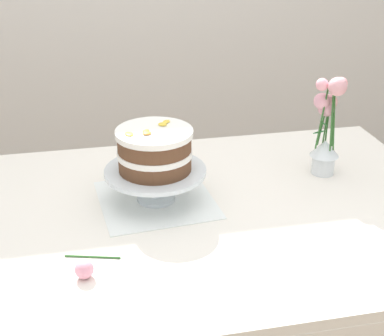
{
  "coord_description": "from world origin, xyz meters",
  "views": [
    {
      "loc": [
        -0.34,
        -1.32,
        1.52
      ],
      "look_at": [
        -0.06,
        0.02,
        0.86
      ],
      "focal_mm": 51.56,
      "sensor_mm": 36.0,
      "label": 1
    }
  ],
  "objects": [
    {
      "name": "dining_table",
      "position": [
        0.0,
        -0.03,
        0.65
      ],
      "size": [
        1.4,
        1.0,
        0.74
      ],
      "color": "white",
      "rests_on": "ground"
    },
    {
      "name": "linen_napkin",
      "position": [
        -0.16,
        0.08,
        0.74
      ],
      "size": [
        0.35,
        0.35,
        0.0
      ],
      "primitive_type": "cube",
      "rotation": [
        0.0,
        0.0,
        0.09
      ],
      "color": "white",
      "rests_on": "dining_table"
    },
    {
      "name": "cake_stand",
      "position": [
        -0.16,
        0.08,
        0.82
      ],
      "size": [
        0.29,
        0.29,
        0.1
      ],
      "color": "silver",
      "rests_on": "linen_napkin"
    },
    {
      "name": "layer_cake",
      "position": [
        -0.16,
        0.08,
        0.9
      ],
      "size": [
        0.22,
        0.22,
        0.13
      ],
      "color": "brown",
      "rests_on": "cake_stand"
    },
    {
      "name": "flower_vase",
      "position": [
        0.39,
        0.15,
        0.9
      ],
      "size": [
        0.1,
        0.11,
        0.33
      ],
      "color": "silver",
      "rests_on": "dining_table"
    },
    {
      "name": "fallen_rose",
      "position": [
        -0.37,
        -0.25,
        0.76
      ],
      "size": [
        0.13,
        0.12,
        0.04
      ],
      "color": "#2D6028",
      "rests_on": "dining_table"
    }
  ]
}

